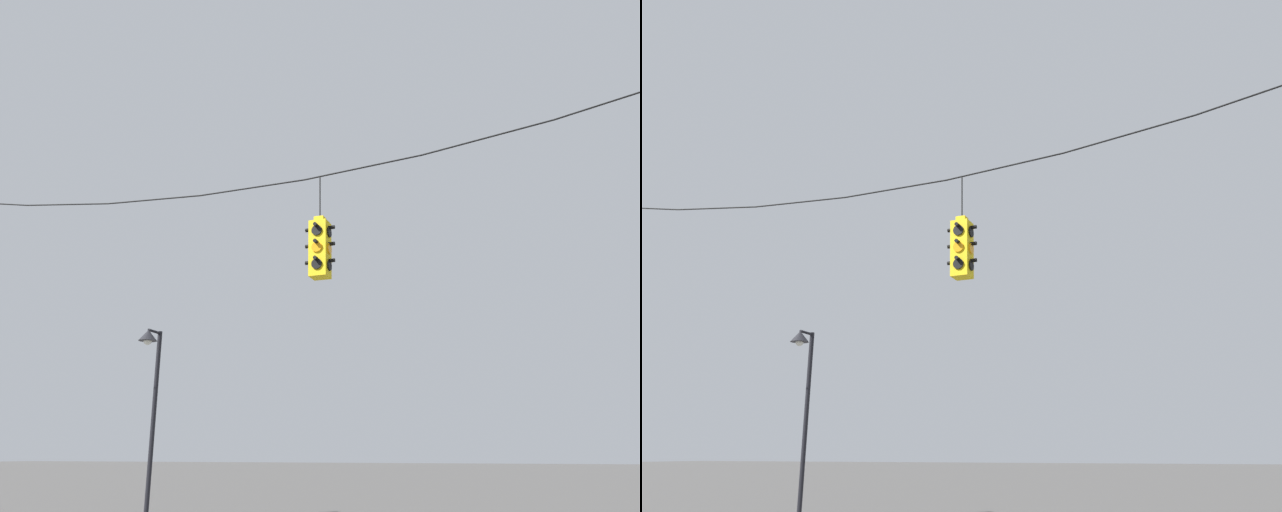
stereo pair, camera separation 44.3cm
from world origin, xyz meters
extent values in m
cylinder|color=black|center=(-4.65, 0.16, 7.05)|extent=(2.33, 0.03, 0.31)
cylinder|color=black|center=(-2.32, 0.16, 6.84)|extent=(2.33, 0.03, 0.17)
cylinder|color=black|center=(0.00, 0.16, 6.76)|extent=(2.32, 0.03, 0.03)
cylinder|color=black|center=(2.32, 0.16, 6.84)|extent=(2.33, 0.03, 0.17)
cylinder|color=black|center=(4.65, 0.16, 7.05)|extent=(2.33, 0.03, 0.31)
cylinder|color=black|center=(6.97, 0.16, 7.40)|extent=(2.33, 0.03, 0.45)
cube|color=yellow|center=(1.48, 0.16, 5.29)|extent=(0.34, 0.34, 1.09)
cube|color=yellow|center=(1.48, 0.16, 5.88)|extent=(0.19, 0.19, 0.10)
cylinder|color=black|center=(1.48, 0.16, 6.35)|extent=(0.02, 0.02, 0.84)
cylinder|color=black|center=(1.48, -0.03, 5.61)|extent=(0.20, 0.03, 0.20)
cylinder|color=black|center=(1.48, -0.07, 5.70)|extent=(0.07, 0.12, 0.07)
cylinder|color=orange|center=(1.48, -0.03, 5.29)|extent=(0.20, 0.03, 0.20)
cylinder|color=black|center=(1.48, -0.07, 5.38)|extent=(0.07, 0.12, 0.07)
cylinder|color=black|center=(1.48, -0.03, 4.96)|extent=(0.20, 0.03, 0.20)
cylinder|color=black|center=(1.48, -0.07, 5.05)|extent=(0.07, 0.12, 0.07)
cylinder|color=black|center=(1.48, 0.34, 5.61)|extent=(0.20, 0.03, 0.20)
cylinder|color=black|center=(1.48, 0.39, 5.70)|extent=(0.07, 0.12, 0.07)
cylinder|color=orange|center=(1.48, 0.34, 5.29)|extent=(0.20, 0.03, 0.20)
cylinder|color=black|center=(1.48, 0.39, 5.38)|extent=(0.07, 0.12, 0.07)
cylinder|color=black|center=(1.48, 0.34, 4.96)|extent=(0.20, 0.03, 0.20)
cylinder|color=black|center=(1.48, 0.39, 5.05)|extent=(0.07, 0.12, 0.07)
cylinder|color=black|center=(1.30, 0.16, 5.61)|extent=(0.03, 0.20, 0.20)
cylinder|color=black|center=(1.25, 0.16, 5.70)|extent=(0.12, 0.07, 0.07)
cylinder|color=orange|center=(1.30, 0.16, 5.29)|extent=(0.03, 0.20, 0.20)
cylinder|color=black|center=(1.25, 0.16, 5.38)|extent=(0.12, 0.07, 0.07)
cylinder|color=black|center=(1.30, 0.16, 4.96)|extent=(0.03, 0.20, 0.20)
cylinder|color=black|center=(1.25, 0.16, 5.05)|extent=(0.12, 0.07, 0.07)
cylinder|color=black|center=(1.67, 0.16, 5.61)|extent=(0.03, 0.20, 0.20)
cylinder|color=black|center=(1.71, 0.16, 5.70)|extent=(0.12, 0.07, 0.07)
cylinder|color=orange|center=(1.67, 0.16, 5.29)|extent=(0.03, 0.20, 0.20)
cylinder|color=black|center=(1.71, 0.16, 5.38)|extent=(0.12, 0.07, 0.07)
cylinder|color=black|center=(1.67, 0.16, 4.96)|extent=(0.03, 0.20, 0.20)
cylinder|color=black|center=(1.71, 0.16, 5.05)|extent=(0.12, 0.07, 0.07)
cylinder|color=black|center=(-4.62, 4.18, 2.42)|extent=(0.12, 0.12, 4.84)
cylinder|color=black|center=(-4.62, 3.91, 4.79)|extent=(0.07, 0.54, 0.07)
cone|color=#232328|center=(-4.62, 3.64, 4.64)|extent=(0.49, 0.49, 0.29)
sphere|color=silver|center=(-4.62, 3.64, 4.49)|extent=(0.22, 0.22, 0.22)
camera|label=1|loc=(5.22, -10.26, 1.66)|focal=35.00mm
camera|label=2|loc=(5.64, -10.11, 1.66)|focal=35.00mm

